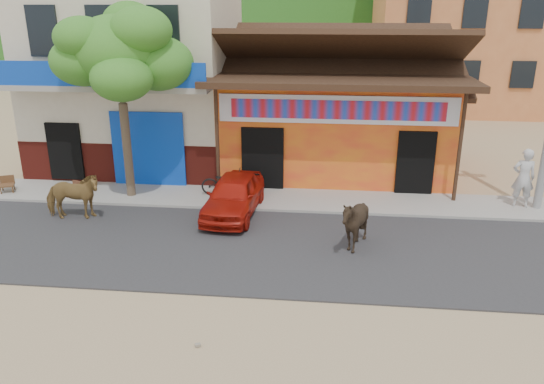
# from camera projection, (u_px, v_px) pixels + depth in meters

# --- Properties ---
(ground) EXTENTS (120.00, 120.00, 0.00)m
(ground) POSITION_uv_depth(u_px,v_px,m) (242.00, 298.00, 11.52)
(ground) COLOR #9E825B
(ground) RESTS_ON ground
(road) EXTENTS (60.00, 5.00, 0.04)m
(road) POSITION_uv_depth(u_px,v_px,m) (257.00, 248.00, 13.86)
(road) COLOR #28282B
(road) RESTS_ON ground
(sidewalk) EXTENTS (60.00, 2.00, 0.12)m
(sidewalk) POSITION_uv_depth(u_px,v_px,m) (271.00, 199.00, 17.12)
(sidewalk) COLOR gray
(sidewalk) RESTS_ON ground
(dance_club) EXTENTS (8.00, 6.00, 3.60)m
(dance_club) POSITION_uv_depth(u_px,v_px,m) (335.00, 122.00, 20.08)
(dance_club) COLOR orange
(dance_club) RESTS_ON ground
(cafe_building) EXTENTS (7.00, 6.00, 7.00)m
(cafe_building) POSITION_uv_depth(u_px,v_px,m) (140.00, 74.00, 20.25)
(cafe_building) COLOR beige
(cafe_building) RESTS_ON ground
(apartment_front) EXTENTS (9.00, 9.00, 12.00)m
(apartment_front) POSITION_uv_depth(u_px,v_px,m) (456.00, 3.00, 31.07)
(apartment_front) COLOR #CC723F
(apartment_front) RESTS_ON ground
(tree) EXTENTS (3.00, 3.00, 6.00)m
(tree) POSITION_uv_depth(u_px,v_px,m) (123.00, 104.00, 16.36)
(tree) COLOR #2D721E
(tree) RESTS_ON sidewalk
(cow_tan) EXTENTS (1.76, 0.99, 1.41)m
(cow_tan) POSITION_uv_depth(u_px,v_px,m) (73.00, 196.00, 15.41)
(cow_tan) COLOR olive
(cow_tan) RESTS_ON road
(cow_dark) EXTENTS (1.70, 1.63, 1.44)m
(cow_dark) POSITION_uv_depth(u_px,v_px,m) (355.00, 223.00, 13.50)
(cow_dark) COLOR black
(cow_dark) RESTS_ON road
(red_car) EXTENTS (1.65, 3.59, 1.19)m
(red_car) POSITION_uv_depth(u_px,v_px,m) (234.00, 195.00, 15.82)
(red_car) COLOR #A8160C
(red_car) RESTS_ON road
(scooter) EXTENTS (1.67, 0.68, 0.86)m
(scooter) POSITION_uv_depth(u_px,v_px,m) (226.00, 182.00, 17.23)
(scooter) COLOR black
(scooter) RESTS_ON sidewalk
(pedestrian) EXTENTS (0.71, 0.50, 1.84)m
(pedestrian) POSITION_uv_depth(u_px,v_px,m) (523.00, 178.00, 16.09)
(pedestrian) COLOR silver
(pedestrian) RESTS_ON sidewalk
(cafe_chair_left) EXTENTS (0.55, 0.55, 0.92)m
(cafe_chair_left) POSITION_uv_depth(u_px,v_px,m) (73.00, 183.00, 17.03)
(cafe_chair_left) COLOR #4D2C19
(cafe_chair_left) RESTS_ON sidewalk
(cafe_chair_right) EXTENTS (0.59, 0.59, 0.96)m
(cafe_chair_right) POSITION_uv_depth(u_px,v_px,m) (6.00, 178.00, 17.48)
(cafe_chair_right) COLOR #53311B
(cafe_chair_right) RESTS_ON sidewalk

